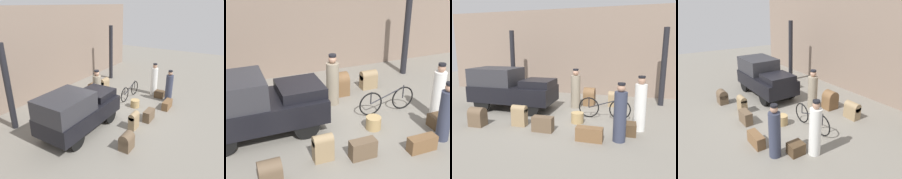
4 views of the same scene
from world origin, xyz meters
The scene contains 17 objects.
ground_plane centered at (0.00, 0.00, 0.00)m, with size 30.00×30.00×0.00m, color gray.
station_building_facade centered at (0.00, 4.08, 2.25)m, with size 16.00×0.15×4.50m.
canopy_pillar_left centered at (-3.23, 2.59, 1.67)m, with size 0.23×0.23×3.33m.
canopy_pillar_right centered at (3.94, 2.59, 1.67)m, with size 0.23×0.23×3.33m.
truck centered at (-2.13, 0.28, 0.91)m, with size 3.37×1.55×1.68m.
bicycle centered at (1.73, 0.06, 0.38)m, with size 1.84×0.04×0.79m.
wicker_basket centered at (0.91, -0.64, 0.18)m, with size 0.42×0.42×0.35m.
conductor_in_dark_uniform centered at (2.32, -1.77, 0.74)m, with size 0.34×0.34×1.61m.
porter_lifting_near_truck centered at (0.42, 1.19, 0.75)m, with size 0.39×0.39×1.65m.
porter_standing_middle centered at (2.88, -0.77, 0.78)m, with size 0.35×0.35×1.69m.
trunk_wicker_pale centered at (2.01, 1.83, 0.35)m, with size 0.57×0.33×0.66m.
suitcase_black_upright centered at (1.54, -1.98, 0.19)m, with size 0.73×0.28×0.39m.
trunk_large_brown centered at (-0.83, -1.43, 0.37)m, with size 0.47×0.26×0.69m.
trunk_barrel_dark centered at (-2.14, -1.81, 0.31)m, with size 0.49×0.38×0.62m.
suitcase_small_leather centered at (2.59, -1.22, 0.18)m, with size 0.39×0.45×0.35m.
suitcase_tan_flat centered at (0.91, 1.74, 0.39)m, with size 0.47×0.53×0.79m.
trunk_umber_medium centered at (0.08, -1.68, 0.23)m, with size 0.64×0.29×0.46m.
Camera 3 is at (2.43, -7.53, 2.52)m, focal length 35.00 mm.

